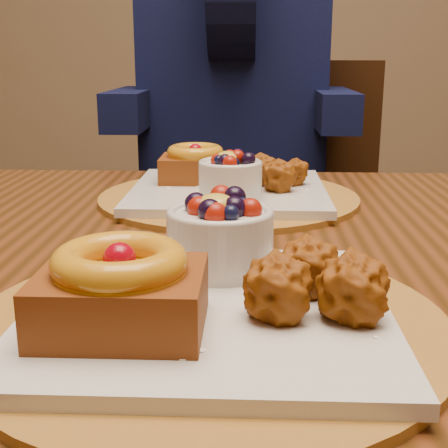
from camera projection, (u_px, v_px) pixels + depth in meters
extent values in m
cube|color=#341D09|center=(222.00, 261.00, 0.71)|extent=(1.60, 0.90, 0.04)
cylinder|color=brown|center=(209.00, 322.00, 0.49)|extent=(0.38, 0.38, 0.01)
cube|color=silver|center=(209.00, 310.00, 0.49)|extent=(0.28, 0.28, 0.01)
cube|color=#4A1F06|center=(121.00, 300.00, 0.44)|extent=(0.12, 0.10, 0.04)
torus|color=#B0640A|center=(120.00, 262.00, 0.43)|extent=(0.10, 0.10, 0.02)
sphere|color=maroon|center=(119.00, 259.00, 0.43)|extent=(0.02, 0.02, 0.02)
sphere|color=#8A410A|center=(308.00, 268.00, 0.51)|extent=(0.05, 0.05, 0.05)
sphere|color=#8A410A|center=(277.00, 291.00, 0.46)|extent=(0.05, 0.05, 0.05)
sphere|color=#8A410A|center=(352.00, 292.00, 0.46)|extent=(0.05, 0.05, 0.05)
cylinder|color=silver|center=(220.00, 241.00, 0.56)|extent=(0.10, 0.10, 0.05)
torus|color=silver|center=(220.00, 213.00, 0.55)|extent=(0.10, 0.10, 0.01)
ellipsoid|color=gold|center=(216.00, 204.00, 0.55)|extent=(0.03, 0.03, 0.02)
cylinder|color=brown|center=(229.00, 198.00, 0.92)|extent=(0.38, 0.38, 0.01)
cube|color=silver|center=(229.00, 191.00, 0.92)|extent=(0.28, 0.28, 0.01)
cube|color=#4A1F06|center=(196.00, 169.00, 0.95)|extent=(0.10, 0.09, 0.04)
torus|color=#B0640A|center=(195.00, 152.00, 0.95)|extent=(0.09, 0.09, 0.02)
sphere|color=maroon|center=(195.00, 151.00, 0.94)|extent=(0.02, 0.02, 0.02)
sphere|color=#8A410A|center=(278.00, 178.00, 0.88)|extent=(0.04, 0.04, 0.04)
sphere|color=#8A410A|center=(260.00, 172.00, 0.93)|extent=(0.04, 0.04, 0.04)
sphere|color=#8A410A|center=(294.00, 172.00, 0.93)|extent=(0.04, 0.04, 0.04)
cylinder|color=silver|center=(230.00, 181.00, 0.84)|extent=(0.09, 0.09, 0.05)
torus|color=silver|center=(230.00, 163.00, 0.83)|extent=(0.09, 0.09, 0.01)
ellipsoid|color=gold|center=(227.00, 157.00, 0.83)|extent=(0.03, 0.03, 0.02)
cube|color=black|center=(284.00, 255.00, 1.59)|extent=(0.52, 0.52, 0.04)
cylinder|color=black|center=(192.00, 371.00, 1.50)|extent=(0.04, 0.04, 0.45)
cylinder|color=black|center=(358.00, 387.00, 1.43)|extent=(0.04, 0.04, 0.45)
cylinder|color=black|center=(224.00, 307.00, 1.88)|extent=(0.04, 0.04, 0.45)
cylinder|color=black|center=(357.00, 318.00, 1.80)|extent=(0.04, 0.04, 0.45)
cube|color=black|center=(294.00, 149.00, 1.72)|extent=(0.46, 0.10, 0.48)
cube|color=black|center=(233.00, 96.00, 1.57)|extent=(0.45, 0.24, 0.64)
cube|color=black|center=(132.00, 108.00, 1.47)|extent=(0.09, 0.32, 0.09)
cube|color=black|center=(333.00, 109.00, 1.45)|extent=(0.09, 0.32, 0.09)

